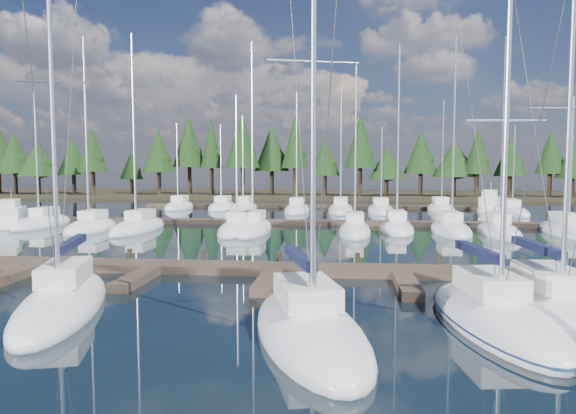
# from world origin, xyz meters

# --- Properties ---
(ground) EXTENTS (260.00, 260.00, 0.00)m
(ground) POSITION_xyz_m (0.00, 30.00, 0.00)
(ground) COLOR black
(ground) RESTS_ON ground
(far_shore) EXTENTS (220.00, 30.00, 0.60)m
(far_shore) POSITION_xyz_m (0.00, 90.00, 0.30)
(far_shore) COLOR #2D2819
(far_shore) RESTS_ON ground
(main_dock) EXTENTS (44.00, 6.13, 0.90)m
(main_dock) POSITION_xyz_m (0.00, 17.36, 0.20)
(main_dock) COLOR #4C3D2F
(main_dock) RESTS_ON ground
(back_docks) EXTENTS (50.00, 21.80, 0.40)m
(back_docks) POSITION_xyz_m (0.00, 49.58, 0.20)
(back_docks) COLOR #4C3D2F
(back_docks) RESTS_ON ground
(front_sailboat_2) EXTENTS (4.95, 9.39, 14.76)m
(front_sailboat_2) POSITION_xyz_m (-6.81, 10.39, 0.30)
(front_sailboat_2) COLOR white
(front_sailboat_2) RESTS_ON ground
(front_sailboat_3) EXTENTS (5.34, 9.13, 14.87)m
(front_sailboat_3) POSITION_xyz_m (2.27, 8.34, 0.29)
(front_sailboat_3) COLOR white
(front_sailboat_3) RESTS_ON ground
(front_sailboat_4) EXTENTS (4.17, 9.16, 12.08)m
(front_sailboat_4) POSITION_xyz_m (8.21, 10.22, 0.27)
(front_sailboat_4) COLOR white
(front_sailboat_4) RESTS_ON ground
(front_sailboat_5) EXTENTS (3.43, 9.69, 12.93)m
(front_sailboat_5) POSITION_xyz_m (10.53, 11.36, 0.28)
(front_sailboat_5) COLOR white
(front_sailboat_5) RESTS_ON ground
(back_sailboat_rows) EXTENTS (48.17, 31.74, 16.76)m
(back_sailboat_rows) POSITION_xyz_m (0.25, 44.44, 0.27)
(back_sailboat_rows) COLOR white
(back_sailboat_rows) RESTS_ON ground
(motor_yacht_left) EXTENTS (5.66, 8.31, 3.95)m
(motor_yacht_left) POSITION_xyz_m (-26.39, 35.81, 0.45)
(motor_yacht_left) COLOR white
(motor_yacht_left) RESTS_ON ground
(motor_yacht_right) EXTENTS (5.64, 8.87, 4.21)m
(motor_yacht_right) POSITION_xyz_m (20.97, 57.47, 0.47)
(motor_yacht_right) COLOR white
(motor_yacht_right) RESTS_ON ground
(tree_line) EXTENTS (186.37, 11.57, 14.13)m
(tree_line) POSITION_xyz_m (-0.77, 80.24, 7.52)
(tree_line) COLOR black
(tree_line) RESTS_ON far_shore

